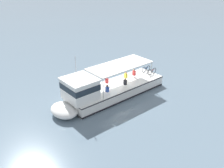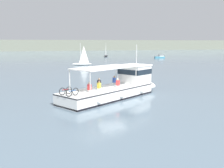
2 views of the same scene
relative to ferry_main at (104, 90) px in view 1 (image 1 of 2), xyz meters
name	(u,v)px [view 1 (image 1 of 2)]	position (x,y,z in m)	size (l,w,h in m)	color
ground_plane	(114,89)	(-1.33, -2.01, -1.02)	(400.00, 400.00, 0.00)	slate
ferry_main	(104,90)	(0.00, 0.00, 0.00)	(12.42, 9.34, 5.32)	white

